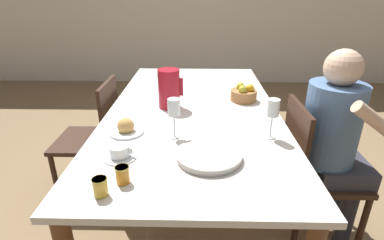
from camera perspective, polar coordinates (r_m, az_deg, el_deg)
name	(u,v)px	position (r m, az deg, el deg)	size (l,w,h in m)	color
ground_plane	(193,203)	(2.29, 0.18, -15.58)	(20.00, 20.00, 0.00)	#7F6647
dining_table	(193,120)	(1.93, 0.20, -0.04)	(1.05, 2.00, 0.75)	silver
chair_person_side	(313,169)	(1.92, 22.02, -8.70)	(0.42, 0.42, 0.88)	#331E14
chair_opposite	(95,136)	(2.28, -17.99, -2.87)	(0.42, 0.42, 0.88)	#331E14
person_seated	(335,136)	(1.84, 25.65, -2.80)	(0.39, 0.41, 1.18)	#33333D
red_pitcher	(169,88)	(1.88, -4.39, 6.00)	(0.16, 0.14, 0.24)	#A31423
wine_glass_water	(174,109)	(1.47, -3.47, 2.07)	(0.06, 0.06, 0.21)	white
wine_glass_juice	(273,110)	(1.52, 15.17, 1.85)	(0.06, 0.06, 0.20)	white
teacup_near_person	(120,153)	(1.38, -13.58, -6.07)	(0.15, 0.15, 0.06)	silver
serving_tray	(209,156)	(1.34, 3.21, -6.78)	(0.30, 0.30, 0.03)	#B7B2A8
bread_plate	(126,128)	(1.60, -12.47, -1.53)	(0.18, 0.18, 0.09)	silver
jam_jar_amber	(100,186)	(1.16, -17.10, -11.95)	(0.06, 0.06, 0.07)	gold
jam_jar_red	(122,174)	(1.21, -13.11, -9.98)	(0.06, 0.06, 0.07)	#C67A1E
fruit_bowl	(244,94)	(2.04, 9.82, 4.91)	(0.17, 0.17, 0.12)	#9E6B3D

